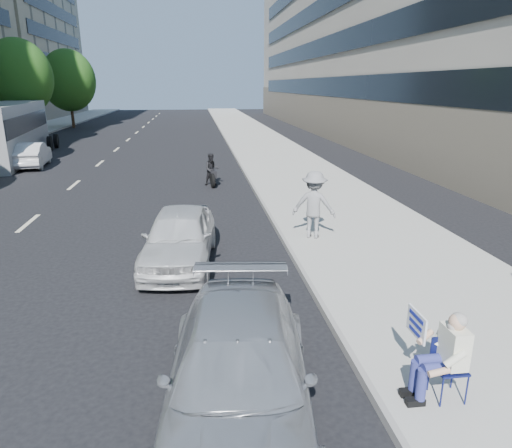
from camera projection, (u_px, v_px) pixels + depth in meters
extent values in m
plane|color=black|center=(256.00, 338.00, 8.18)|extent=(160.00, 160.00, 0.00)
cube|color=#9F9D94|center=(279.00, 158.00, 27.62)|extent=(5.00, 120.00, 0.15)
cube|color=#9C9387|center=(409.00, 13.00, 37.71)|extent=(14.00, 70.00, 20.00)
cylinder|color=#382616|center=(26.00, 124.00, 34.50)|extent=(0.30, 0.30, 2.97)
ellipsoid|color=#224D14|center=(19.00, 77.00, 33.50)|extent=(4.80, 4.80, 5.52)
cylinder|color=#382616|center=(72.00, 115.00, 47.82)|extent=(0.30, 0.30, 2.62)
ellipsoid|color=#224D14|center=(68.00, 80.00, 46.81)|extent=(5.40, 5.40, 6.21)
cylinder|color=navy|center=(442.00, 393.00, 6.14)|extent=(0.02, 0.02, 0.45)
cylinder|color=navy|center=(467.00, 390.00, 6.19)|extent=(0.02, 0.02, 0.45)
cylinder|color=navy|center=(429.00, 376.00, 6.48)|extent=(0.02, 0.02, 0.45)
cylinder|color=navy|center=(452.00, 374.00, 6.53)|extent=(0.02, 0.02, 0.45)
cube|color=navy|center=(449.00, 368.00, 6.27)|extent=(0.40, 0.40, 0.03)
cube|color=navy|center=(444.00, 349.00, 6.39)|extent=(0.40, 0.02, 0.40)
cylinder|color=navy|center=(439.00, 369.00, 6.12)|extent=(0.44, 0.17, 0.17)
cylinder|color=navy|center=(421.00, 385.00, 6.16)|extent=(0.14, 0.14, 0.46)
cube|color=black|center=(415.00, 402.00, 6.23)|extent=(0.26, 0.11, 0.10)
cylinder|color=navy|center=(431.00, 360.00, 6.31)|extent=(0.44, 0.17, 0.17)
cylinder|color=navy|center=(415.00, 376.00, 6.35)|extent=(0.14, 0.14, 0.46)
cube|color=black|center=(409.00, 392.00, 6.42)|extent=(0.26, 0.11, 0.10)
cube|color=beige|center=(454.00, 346.00, 6.17)|extent=(0.26, 0.42, 0.56)
sphere|color=tan|center=(457.00, 322.00, 6.06)|extent=(0.23, 0.23, 0.23)
ellipsoid|color=gray|center=(459.00, 320.00, 6.05)|extent=(0.22, 0.24, 0.19)
ellipsoid|color=gray|center=(451.00, 327.00, 6.07)|extent=(0.10, 0.14, 0.13)
cylinder|color=beige|center=(455.00, 359.00, 5.93)|extent=(0.30, 0.10, 0.25)
cylinder|color=tan|center=(439.00, 372.00, 5.96)|extent=(0.29, 0.09, 0.14)
cylinder|color=beige|center=(439.00, 335.00, 6.40)|extent=(0.26, 0.20, 0.32)
cylinder|color=tan|center=(425.00, 337.00, 6.55)|extent=(0.30, 0.21, 0.18)
cube|color=white|center=(417.00, 324.00, 6.64)|extent=(0.03, 0.55, 0.40)
imported|color=gray|center=(314.00, 205.00, 12.87)|extent=(1.41, 1.13, 1.91)
imported|color=#A4A6AB|center=(238.00, 374.00, 6.02)|extent=(2.48, 4.98, 1.39)
imported|color=silver|center=(179.00, 237.00, 11.43)|extent=(2.06, 4.27, 1.41)
imported|color=silver|center=(31.00, 155.00, 25.06)|extent=(1.95, 4.26, 1.36)
cylinder|color=black|center=(213.00, 181.00, 19.99)|extent=(0.21, 0.65, 0.64)
cylinder|color=black|center=(211.00, 175.00, 21.32)|extent=(0.21, 0.65, 0.64)
cube|color=black|center=(212.00, 173.00, 20.59)|extent=(0.41, 1.22, 0.35)
imported|color=black|center=(212.00, 169.00, 20.45)|extent=(0.76, 0.63, 1.42)
cube|color=gray|center=(8.00, 132.00, 27.40)|extent=(4.04, 12.22, 3.30)
cube|color=black|center=(29.00, 122.00, 27.40)|extent=(1.56, 11.41, 1.00)
cylinder|color=black|center=(4.00, 162.00, 23.62)|extent=(0.38, 1.02, 1.00)
cylinder|color=black|center=(18.00, 157.00, 25.52)|extent=(0.38, 1.02, 1.00)
cylinder|color=black|center=(11.00, 144.00, 30.90)|extent=(0.38, 1.02, 1.00)
cylinder|color=black|center=(50.00, 143.00, 31.21)|extent=(0.38, 1.02, 1.00)
cylinder|color=black|center=(19.00, 141.00, 32.32)|extent=(0.38, 1.02, 1.00)
cylinder|color=black|center=(56.00, 141.00, 32.63)|extent=(0.38, 1.02, 1.00)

